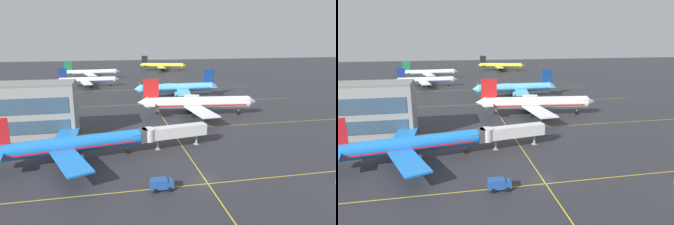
% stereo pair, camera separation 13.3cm
% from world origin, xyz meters
% --- Properties ---
extents(ground_plane, '(600.00, 600.00, 0.00)m').
position_xyz_m(ground_plane, '(0.00, 0.00, 0.00)').
color(ground_plane, '#28282D').
extents(airliner_front_gate, '(35.49, 30.24, 11.06)m').
position_xyz_m(airliner_front_gate, '(-26.08, 13.66, 3.78)').
color(airliner_front_gate, blue).
rests_on(airliner_front_gate, ground).
extents(airliner_second_row, '(41.53, 35.61, 12.90)m').
position_xyz_m(airliner_second_row, '(12.20, 46.05, 4.41)').
color(airliner_second_row, white).
rests_on(airliner_second_row, ground).
extents(airliner_third_row, '(38.77, 33.51, 12.08)m').
position_xyz_m(airliner_third_row, '(12.97, 79.27, 4.12)').
color(airliner_third_row, '#5BB7E5').
rests_on(airliner_third_row, ground).
extents(airliner_far_left_stand, '(33.21, 28.75, 10.36)m').
position_xyz_m(airliner_far_left_stand, '(-28.43, 116.14, 3.54)').
color(airliner_far_left_stand, white).
rests_on(airliner_far_left_stand, ground).
extents(airliner_far_right_stand, '(36.65, 31.57, 11.39)m').
position_xyz_m(airliner_far_right_stand, '(-28.36, 149.09, 3.89)').
color(airliner_far_right_stand, white).
rests_on(airliner_far_right_stand, ground).
extents(airliner_distant_taxiway, '(37.01, 31.52, 11.65)m').
position_xyz_m(airliner_distant_taxiway, '(25.38, 186.02, 3.98)').
color(airliner_distant_taxiway, yellow).
rests_on(airliner_distant_taxiway, ground).
extents(taxiway_markings, '(122.27, 151.44, 0.01)m').
position_xyz_m(taxiway_markings, '(0.00, 49.63, 0.00)').
color(taxiway_markings, yellow).
rests_on(taxiway_markings, ground).
extents(service_truck_red_van, '(4.17, 2.25, 2.10)m').
position_xyz_m(service_truck_red_van, '(-8.81, -2.51, 1.18)').
color(service_truck_red_van, '#1E4793').
rests_on(service_truck_red_van, ground).
extents(jet_bridge, '(17.05, 5.45, 5.58)m').
position_xyz_m(jet_bridge, '(-3.59, 17.25, 4.05)').
color(jet_bridge, silver).
rests_on(jet_bridge, ground).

